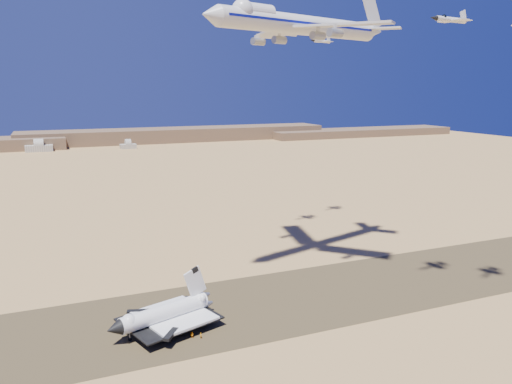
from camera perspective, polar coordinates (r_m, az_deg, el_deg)
name	(u,v)px	position (r m, az deg, el deg)	size (l,w,h in m)	color
ground	(222,311)	(168.94, -3.88, -13.43)	(1200.00, 1200.00, 0.00)	#AF894D
runway	(222,311)	(168.93, -3.88, -13.42)	(600.00, 50.00, 0.06)	#4F3F27
ridgeline	(141,138)	(684.99, -12.97, 6.06)	(960.00, 90.00, 18.00)	brown
hangars	(35,148)	(627.38, -23.92, 4.60)	(200.50, 29.50, 30.00)	#B5B1A0
shuttle	(164,315)	(157.90, -10.49, -13.63)	(35.40, 28.32, 17.24)	white
carrier_747	(297,24)	(189.42, 4.72, 18.56)	(88.58, 66.05, 22.18)	silver
crew_a	(201,336)	(152.55, -6.32, -16.00)	(0.65, 0.43, 1.79)	orange
crew_b	(192,335)	(153.22, -7.28, -15.88)	(0.90, 0.52, 1.85)	orange
crew_c	(191,335)	(153.47, -7.41, -15.86)	(1.00, 0.51, 1.70)	orange
chase_jet_a	(450,19)	(170.47, 21.30, 17.90)	(16.56, 9.25, 4.15)	silver
chase_jet_d	(285,34)	(238.09, 3.39, 17.60)	(15.48, 9.02, 3.94)	silver
chase_jet_e	(321,41)	(262.44, 7.47, 16.74)	(15.13, 8.95, 3.89)	silver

